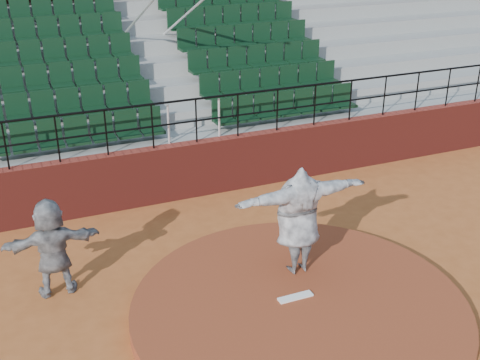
# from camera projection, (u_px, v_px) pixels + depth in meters

# --- Properties ---
(ground) EXTENTS (90.00, 90.00, 0.00)m
(ground) POSITION_uv_depth(u_px,v_px,m) (299.00, 315.00, 9.87)
(ground) COLOR #A85526
(ground) RESTS_ON ground
(pitchers_mound) EXTENTS (5.50, 5.50, 0.25)m
(pitchers_mound) POSITION_uv_depth(u_px,v_px,m) (299.00, 309.00, 9.82)
(pitchers_mound) COLOR brown
(pitchers_mound) RESTS_ON ground
(pitching_rubber) EXTENTS (0.60, 0.15, 0.03)m
(pitching_rubber) POSITION_uv_depth(u_px,v_px,m) (295.00, 297.00, 9.89)
(pitching_rubber) COLOR white
(pitching_rubber) RESTS_ON pitchers_mound
(boundary_wall) EXTENTS (24.00, 0.30, 1.30)m
(boundary_wall) POSITION_uv_depth(u_px,v_px,m) (198.00, 168.00, 13.80)
(boundary_wall) COLOR maroon
(boundary_wall) RESTS_ON ground
(wall_railing) EXTENTS (24.04, 0.05, 1.03)m
(wall_railing) POSITION_uv_depth(u_px,v_px,m) (196.00, 111.00, 13.23)
(wall_railing) COLOR black
(wall_railing) RESTS_ON boundary_wall
(seating_deck) EXTENTS (24.00, 5.97, 4.63)m
(seating_deck) POSITION_uv_depth(u_px,v_px,m) (153.00, 93.00, 16.53)
(seating_deck) COLOR gray
(seating_deck) RESTS_ON ground
(pitcher) EXTENTS (2.43, 0.68, 1.98)m
(pitcher) POSITION_uv_depth(u_px,v_px,m) (298.00, 220.00, 10.28)
(pitcher) COLOR black
(pitcher) RESTS_ON pitchers_mound
(fielder) EXTENTS (1.65, 0.57, 1.77)m
(fielder) POSITION_uv_depth(u_px,v_px,m) (52.00, 248.00, 10.13)
(fielder) COLOR black
(fielder) RESTS_ON ground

